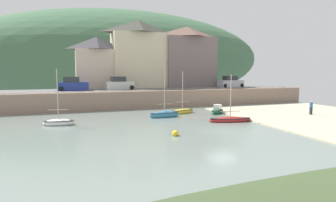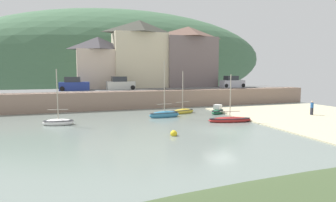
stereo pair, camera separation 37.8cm
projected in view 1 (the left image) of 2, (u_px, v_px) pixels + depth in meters
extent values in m
cube|color=slate|center=(222.00, 131.00, 24.57)|extent=(48.00, 40.00, 0.06)
cube|color=#C3B894|center=(324.00, 117.00, 31.08)|extent=(18.00, 22.00, 0.10)
cube|color=gray|center=(161.00, 99.00, 40.38)|extent=(48.00, 2.40, 2.40)
cube|color=#606060|center=(154.00, 89.00, 43.72)|extent=(48.00, 9.00, 0.10)
ellipsoid|color=#426748|center=(120.00, 58.00, 75.69)|extent=(80.00, 44.00, 24.38)
cube|color=beige|center=(97.00, 69.00, 44.95)|extent=(6.63, 4.30, 6.14)
pyramid|color=#3F3B40|center=(97.00, 43.00, 44.51)|extent=(6.93, 4.60, 2.02)
cube|color=beige|center=(139.00, 61.00, 47.05)|extent=(8.74, 4.90, 8.97)
pyramid|color=#404038|center=(139.00, 27.00, 46.46)|extent=(9.04, 5.20, 2.16)
cube|color=slate|center=(187.00, 62.00, 49.97)|extent=(8.99, 5.85, 8.59)
pyramid|color=brown|center=(187.00, 32.00, 49.41)|extent=(9.29, 6.15, 1.94)
ellipsoid|color=gold|center=(182.00, 112.00, 34.39)|extent=(3.55, 2.04, 0.73)
ellipsoid|color=black|center=(182.00, 110.00, 34.37)|extent=(3.48, 2.00, 0.12)
cylinder|color=#B2A893|center=(183.00, 90.00, 34.11)|extent=(0.09, 0.09, 4.56)
cylinder|color=gray|center=(183.00, 102.00, 34.26)|extent=(2.04, 0.73, 0.07)
ellipsoid|color=#185636|center=(217.00, 112.00, 34.41)|extent=(2.85, 2.74, 0.69)
ellipsoid|color=black|center=(217.00, 110.00, 34.39)|extent=(2.79, 2.68, 0.12)
cube|color=silver|center=(218.00, 107.00, 34.34)|extent=(1.27, 1.26, 0.55)
ellipsoid|color=teal|center=(165.00, 115.00, 31.47)|extent=(3.57, 1.10, 0.91)
ellipsoid|color=black|center=(165.00, 113.00, 31.44)|extent=(3.49, 1.08, 0.12)
cylinder|color=#B2A893|center=(164.00, 86.00, 31.12)|extent=(0.09, 0.09, 5.55)
cylinder|color=gray|center=(164.00, 104.00, 31.34)|extent=(1.77, 0.16, 0.07)
ellipsoid|color=white|center=(59.00, 123.00, 26.89)|extent=(3.11, 1.78, 0.76)
ellipsoid|color=black|center=(59.00, 121.00, 26.87)|extent=(3.05, 1.75, 0.12)
cylinder|color=#B2A893|center=(58.00, 94.00, 26.60)|extent=(0.09, 0.09, 4.76)
cylinder|color=gray|center=(58.00, 110.00, 26.76)|extent=(1.87, 0.43, 0.07)
ellipsoid|color=#A52321|center=(230.00, 120.00, 28.75)|extent=(4.67, 2.14, 0.64)
ellipsoid|color=black|center=(230.00, 118.00, 28.73)|extent=(4.58, 2.10, 0.12)
cylinder|color=#B2A893|center=(231.00, 96.00, 28.49)|extent=(0.09, 0.09, 4.33)
cylinder|color=gray|center=(230.00, 111.00, 28.66)|extent=(2.09, 0.45, 0.07)
cube|color=navy|center=(74.00, 86.00, 39.74)|extent=(4.21, 1.97, 1.20)
cube|color=#282D33|center=(72.00, 80.00, 39.55)|extent=(2.20, 1.64, 0.80)
cylinder|color=black|center=(86.00, 88.00, 41.06)|extent=(0.64, 0.22, 0.64)
cylinder|color=black|center=(86.00, 88.00, 39.56)|extent=(0.64, 0.22, 0.64)
cylinder|color=black|center=(61.00, 88.00, 39.97)|extent=(0.64, 0.22, 0.64)
cylinder|color=black|center=(61.00, 89.00, 38.47)|extent=(0.64, 0.22, 0.64)
cube|color=#B9BEB6|center=(120.00, 86.00, 41.91)|extent=(4.18, 1.89, 1.20)
cube|color=#282D33|center=(118.00, 79.00, 41.73)|extent=(2.17, 1.60, 0.80)
cylinder|color=black|center=(130.00, 87.00, 43.24)|extent=(0.64, 0.22, 0.64)
cylinder|color=black|center=(132.00, 87.00, 41.74)|extent=(0.64, 0.22, 0.64)
cylinder|color=black|center=(108.00, 87.00, 42.14)|extent=(0.64, 0.22, 0.64)
cylinder|color=black|center=(110.00, 88.00, 40.64)|extent=(0.64, 0.22, 0.64)
cube|color=#B6B7C3|center=(231.00, 84.00, 48.24)|extent=(4.13, 1.76, 1.20)
cube|color=#282D33|center=(230.00, 78.00, 48.06)|extent=(2.12, 1.53, 0.80)
cylinder|color=black|center=(237.00, 85.00, 49.57)|extent=(0.64, 0.22, 0.64)
cylinder|color=black|center=(242.00, 85.00, 48.07)|extent=(0.64, 0.22, 0.64)
cylinder|color=black|center=(220.00, 85.00, 48.48)|extent=(0.64, 0.22, 0.64)
cylinder|color=black|center=(225.00, 86.00, 46.98)|extent=(0.64, 0.22, 0.64)
cube|color=#282833|center=(311.00, 111.00, 32.75)|extent=(0.28, 0.20, 0.82)
cylinder|color=#23569E|center=(311.00, 105.00, 32.67)|extent=(0.34, 0.34, 0.58)
sphere|color=#D1A889|center=(311.00, 102.00, 32.63)|extent=(0.22, 0.22, 0.22)
sphere|color=yellow|center=(175.00, 134.00, 22.47)|extent=(0.55, 0.55, 0.55)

